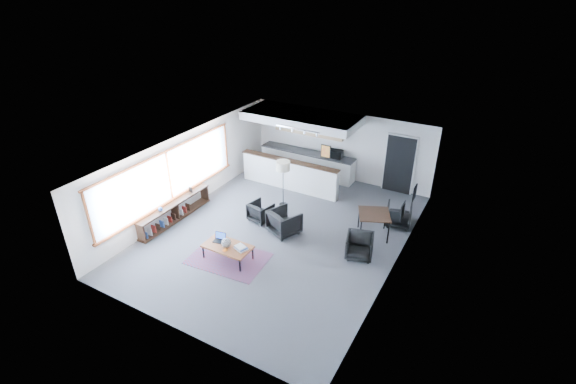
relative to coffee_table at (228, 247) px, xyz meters
The scene contains 21 objects.
room 2.14m from the coffee_table, 71.74° to the left, with size 7.02×9.02×2.62m.
window 3.18m from the coffee_table, 161.69° to the left, with size 0.10×5.95×1.66m.
console 2.81m from the coffee_table, 163.53° to the left, with size 0.35×3.00×0.80m.
kitchenette 5.67m from the coffee_table, 96.07° to the left, with size 4.20×1.96×2.60m.
doorway 6.94m from the coffee_table, 65.10° to the left, with size 1.10×0.12×2.15m.
track_light 4.57m from the coffee_table, 89.73° to the left, with size 1.60×0.07×0.15m.
wall_art_lower 4.79m from the coffee_table, 28.83° to the left, with size 0.03×0.38×0.48m.
wall_art_upper 5.51m from the coffee_table, 41.00° to the left, with size 0.03×0.34×0.44m.
kilim_rug 0.40m from the coffee_table, 33.69° to the left, with size 2.24×1.62×0.01m.
coffee_table is the anchor object (origin of this frame).
laptop 0.37m from the coffee_table, 161.51° to the left, with size 0.35×0.31×0.23m.
ceramic_pot 0.18m from the coffee_table, 80.08° to the right, with size 0.27×0.27×0.27m.
book_stack 0.43m from the coffee_table, ahead, with size 0.40×0.36×0.10m.
coaster 0.22m from the coffee_table, 72.04° to the right, with size 0.14×0.14×0.01m.
armchair_left 2.19m from the coffee_table, 97.85° to the left, with size 0.67×0.62×0.68m, color black.
armchair_right 2.02m from the coffee_table, 69.36° to the left, with size 0.82×0.77×0.84m, color black.
floor_lamp 3.52m from the coffee_table, 92.87° to the left, with size 0.48×0.48×1.62m.
dining_table 4.39m from the coffee_table, 44.79° to the left, with size 1.19×1.19×0.76m.
dining_chair_near 3.65m from the coffee_table, 31.03° to the left, with size 0.62×0.58×0.64m, color black.
dining_chair_far 5.43m from the coffee_table, 48.36° to the left, with size 0.63×0.59×0.65m, color black.
microwave 6.06m from the coffee_table, 84.63° to the left, with size 0.53×0.30×0.36m, color black.
Camera 1 is at (5.43, -9.23, 7.10)m, focal length 26.00 mm.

